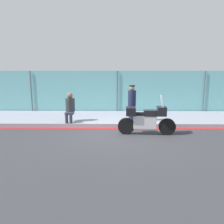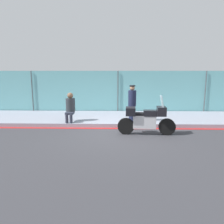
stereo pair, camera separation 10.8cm
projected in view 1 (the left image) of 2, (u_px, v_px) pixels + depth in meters
name	position (u px, v px, depth m)	size (l,w,h in m)	color
ground_plane	(118.00, 134.00, 8.53)	(120.00, 120.00, 0.00)	#38383D
sidewalk	(117.00, 118.00, 10.96)	(36.23, 3.18, 0.18)	#8E93A3
curb_paint_stripe	(118.00, 128.00, 9.32)	(36.23, 0.18, 0.01)	red
storefront_fence	(117.00, 93.00, 12.40)	(34.42, 0.17, 2.44)	#6BB2B7
motorcycle	(146.00, 119.00, 8.34)	(2.21, 0.56, 1.51)	black
officer_standing	(132.00, 103.00, 9.76)	(0.36, 0.36, 1.63)	#191E38
person_seated_on_curb	(70.00, 106.00, 9.73)	(0.41, 0.68, 1.30)	#2D3342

